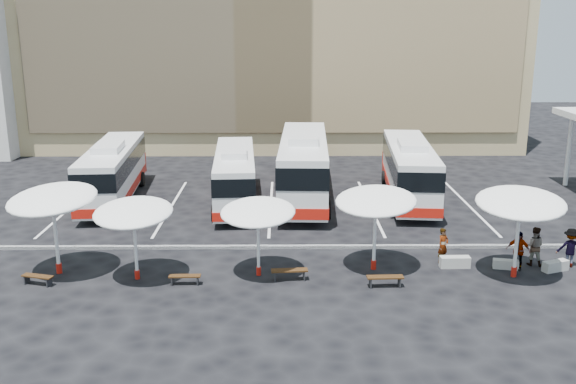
{
  "coord_description": "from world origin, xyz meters",
  "views": [
    {
      "loc": [
        0.73,
        -29.21,
        10.73
      ],
      "look_at": [
        1.0,
        3.0,
        2.2
      ],
      "focal_mm": 40.0,
      "sensor_mm": 36.0,
      "label": 1
    }
  ],
  "objects_px": {
    "conc_bench_1": "(506,264)",
    "wood_bench_3": "(385,279)",
    "bus_2": "(304,164)",
    "sunshade_0": "(52,199)",
    "bus_1": "(235,174)",
    "sunshade_1": "(133,213)",
    "sunshade_3": "(376,201)",
    "sunshade_4": "(520,203)",
    "passenger_2": "(518,251)",
    "wood_bench_1": "(185,277)",
    "wood_bench_2": "(289,272)",
    "sunshade_2": "(258,212)",
    "bus_3": "(409,169)",
    "bus_0": "(113,170)",
    "passenger_0": "(443,246)",
    "conc_bench_0": "(455,262)",
    "conc_bench_2": "(555,266)",
    "passenger_1": "(535,246)",
    "wood_bench_0": "(38,278)",
    "passenger_3": "(570,248)"
  },
  "relations": [
    {
      "from": "bus_2",
      "to": "conc_bench_0",
      "type": "xyz_separation_m",
      "value": [
        6.48,
        -11.87,
        -1.92
      ]
    },
    {
      "from": "wood_bench_2",
      "to": "sunshade_2",
      "type": "bearing_deg",
      "value": 156.41
    },
    {
      "from": "bus_0",
      "to": "sunshade_3",
      "type": "height_order",
      "value": "sunshade_3"
    },
    {
      "from": "conc_bench_1",
      "to": "wood_bench_3",
      "type": "bearing_deg",
      "value": -160.69
    },
    {
      "from": "bus_2",
      "to": "sunshade_0",
      "type": "distance_m",
      "value": 16.77
    },
    {
      "from": "bus_3",
      "to": "sunshade_0",
      "type": "relative_size",
      "value": 2.43
    },
    {
      "from": "bus_1",
      "to": "sunshade_2",
      "type": "bearing_deg",
      "value": -84.53
    },
    {
      "from": "sunshade_3",
      "to": "passenger_2",
      "type": "bearing_deg",
      "value": -0.67
    },
    {
      "from": "wood_bench_3",
      "to": "passenger_0",
      "type": "height_order",
      "value": "passenger_0"
    },
    {
      "from": "passenger_1",
      "to": "passenger_2",
      "type": "bearing_deg",
      "value": 48.06
    },
    {
      "from": "bus_2",
      "to": "conc_bench_2",
      "type": "relative_size",
      "value": 11.04
    },
    {
      "from": "passenger_0",
      "to": "sunshade_2",
      "type": "bearing_deg",
      "value": 154.72
    },
    {
      "from": "sunshade_0",
      "to": "conc_bench_1",
      "type": "bearing_deg",
      "value": 1.04
    },
    {
      "from": "bus_1",
      "to": "wood_bench_0",
      "type": "xyz_separation_m",
      "value": [
        -7.44,
        -12.67,
        -1.47
      ]
    },
    {
      "from": "passenger_2",
      "to": "passenger_0",
      "type": "bearing_deg",
      "value": -166.51
    },
    {
      "from": "bus_0",
      "to": "passenger_1",
      "type": "bearing_deg",
      "value": -31.7
    },
    {
      "from": "sunshade_1",
      "to": "sunshade_3",
      "type": "relative_size",
      "value": 0.78
    },
    {
      "from": "wood_bench_3",
      "to": "sunshade_2",
      "type": "bearing_deg",
      "value": 165.8
    },
    {
      "from": "bus_0",
      "to": "sunshade_4",
      "type": "relative_size",
      "value": 2.62
    },
    {
      "from": "bus_2",
      "to": "sunshade_2",
      "type": "xyz_separation_m",
      "value": [
        -2.36,
        -12.73,
        0.7
      ]
    },
    {
      "from": "bus_1",
      "to": "sunshade_0",
      "type": "bearing_deg",
      "value": -125.13
    },
    {
      "from": "conc_bench_1",
      "to": "passenger_0",
      "type": "relative_size",
      "value": 0.67
    },
    {
      "from": "wood_bench_1",
      "to": "passenger_2",
      "type": "relative_size",
      "value": 0.76
    },
    {
      "from": "wood_bench_1",
      "to": "wood_bench_3",
      "type": "xyz_separation_m",
      "value": [
        8.42,
        -0.32,
        0.04
      ]
    },
    {
      "from": "passenger_1",
      "to": "passenger_3",
      "type": "height_order",
      "value": "passenger_1"
    },
    {
      "from": "bus_1",
      "to": "bus_3",
      "type": "bearing_deg",
      "value": 1.08
    },
    {
      "from": "bus_1",
      "to": "bus_2",
      "type": "xyz_separation_m",
      "value": [
        4.21,
        1.07,
        0.38
      ]
    },
    {
      "from": "bus_3",
      "to": "passenger_0",
      "type": "xyz_separation_m",
      "value": [
        -0.51,
        -11.08,
        -1.12
      ]
    },
    {
      "from": "bus_2",
      "to": "wood_bench_2",
      "type": "height_order",
      "value": "bus_2"
    },
    {
      "from": "sunshade_1",
      "to": "wood_bench_3",
      "type": "relative_size",
      "value": 2.37
    },
    {
      "from": "bus_0",
      "to": "conc_bench_2",
      "type": "xyz_separation_m",
      "value": [
        22.67,
        -12.06,
        -1.67
      ]
    },
    {
      "from": "bus_3",
      "to": "sunshade_1",
      "type": "height_order",
      "value": "bus_3"
    },
    {
      "from": "wood_bench_2",
      "to": "passenger_1",
      "type": "height_order",
      "value": "passenger_1"
    },
    {
      "from": "bus_2",
      "to": "sunshade_0",
      "type": "relative_size",
      "value": 2.7
    },
    {
      "from": "sunshade_3",
      "to": "conc_bench_0",
      "type": "relative_size",
      "value": 3.51
    },
    {
      "from": "bus_1",
      "to": "sunshade_1",
      "type": "xyz_separation_m",
      "value": [
        -3.39,
        -12.03,
        1.18
      ]
    },
    {
      "from": "sunshade_4",
      "to": "sunshade_1",
      "type": "bearing_deg",
      "value": -179.61
    },
    {
      "from": "sunshade_4",
      "to": "passenger_2",
      "type": "distance_m",
      "value": 2.61
    },
    {
      "from": "conc_bench_0",
      "to": "sunshade_2",
      "type": "bearing_deg",
      "value": -174.48
    },
    {
      "from": "wood_bench_3",
      "to": "conc_bench_1",
      "type": "relative_size",
      "value": 1.4
    },
    {
      "from": "wood_bench_0",
      "to": "sunshade_4",
      "type": "bearing_deg",
      "value": 2.09
    },
    {
      "from": "bus_3",
      "to": "sunshade_1",
      "type": "xyz_separation_m",
      "value": [
        -14.17,
        -12.9,
        1.03
      ]
    },
    {
      "from": "bus_0",
      "to": "wood_bench_2",
      "type": "height_order",
      "value": "bus_0"
    },
    {
      "from": "wood_bench_3",
      "to": "bus_1",
      "type": "bearing_deg",
      "value": 118.9
    },
    {
      "from": "conc_bench_1",
      "to": "conc_bench_2",
      "type": "bearing_deg",
      "value": -7.41
    },
    {
      "from": "sunshade_0",
      "to": "sunshade_1",
      "type": "bearing_deg",
      "value": -10.73
    },
    {
      "from": "conc_bench_0",
      "to": "passenger_1",
      "type": "distance_m",
      "value": 3.71
    },
    {
      "from": "bus_3",
      "to": "conc_bench_2",
      "type": "bearing_deg",
      "value": -65.49
    },
    {
      "from": "sunshade_0",
      "to": "bus_1",
      "type": "bearing_deg",
      "value": 58.39
    },
    {
      "from": "bus_1",
      "to": "sunshade_4",
      "type": "bearing_deg",
      "value": -46.08
    }
  ]
}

